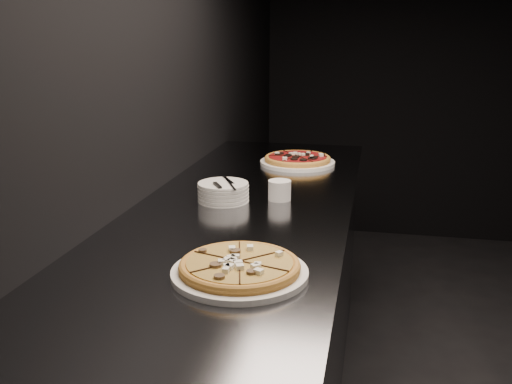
% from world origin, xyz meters
% --- Properties ---
extents(wall_left, '(0.02, 5.00, 2.80)m').
position_xyz_m(wall_left, '(-2.50, 0.00, 1.40)').
color(wall_left, black).
rests_on(wall_left, floor).
extents(counter, '(0.74, 2.44, 0.92)m').
position_xyz_m(counter, '(-2.13, 0.00, 0.46)').
color(counter, slate).
rests_on(counter, floor).
extents(pizza_mushroom, '(0.37, 0.37, 0.04)m').
position_xyz_m(pizza_mushroom, '(-2.00, -0.54, 0.94)').
color(pizza_mushroom, white).
rests_on(pizza_mushroom, counter).
extents(pizza_tomato, '(0.34, 0.34, 0.04)m').
position_xyz_m(pizza_tomato, '(-2.03, 0.72, 0.94)').
color(pizza_tomato, white).
rests_on(pizza_tomato, counter).
extents(plate_stack, '(0.18, 0.18, 0.07)m').
position_xyz_m(plate_stack, '(-2.21, 0.08, 0.95)').
color(plate_stack, white).
rests_on(plate_stack, counter).
extents(cutlery, '(0.08, 0.19, 0.01)m').
position_xyz_m(cutlery, '(-2.20, 0.07, 0.99)').
color(cutlery, silver).
rests_on(cutlery, plate_stack).
extents(ramekin, '(0.08, 0.08, 0.07)m').
position_xyz_m(ramekin, '(-2.02, 0.14, 0.96)').
color(ramekin, silver).
rests_on(ramekin, counter).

